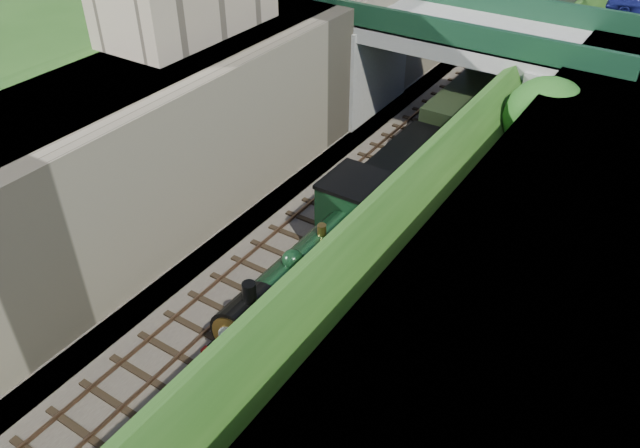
% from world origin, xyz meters
% --- Properties ---
extents(trackbed, '(10.00, 90.00, 0.20)m').
position_xyz_m(trackbed, '(0.00, 20.00, 0.10)').
color(trackbed, '#473F38').
rests_on(trackbed, ground).
extents(retaining_wall, '(1.00, 90.00, 7.00)m').
position_xyz_m(retaining_wall, '(-5.50, 20.00, 3.50)').
color(retaining_wall, '#756B56').
rests_on(retaining_wall, ground).
extents(street_plateau_left, '(6.00, 90.00, 7.00)m').
position_xyz_m(street_plateau_left, '(-9.00, 20.00, 3.50)').
color(street_plateau_left, '#262628').
rests_on(street_plateau_left, ground).
extents(street_plateau_right, '(8.00, 90.00, 6.25)m').
position_xyz_m(street_plateau_right, '(9.50, 20.00, 3.12)').
color(street_plateau_right, '#262628').
rests_on(street_plateau_right, ground).
extents(embankment_slope, '(4.47, 90.00, 6.36)m').
position_xyz_m(embankment_slope, '(4.98, 20.70, 2.74)').
color(embankment_slope, '#1E4714').
rests_on(embankment_slope, ground).
extents(track_left, '(2.50, 90.00, 0.20)m').
position_xyz_m(track_left, '(-2.00, 20.00, 0.25)').
color(track_left, black).
rests_on(track_left, trackbed).
extents(track_right, '(2.50, 90.00, 0.20)m').
position_xyz_m(track_right, '(1.20, 20.00, 0.25)').
color(track_right, black).
rests_on(track_right, trackbed).
extents(road_bridge, '(16.00, 6.40, 7.25)m').
position_xyz_m(road_bridge, '(0.94, 24.00, 4.08)').
color(road_bridge, gray).
rests_on(road_bridge, ground).
extents(tree, '(3.60, 3.80, 6.60)m').
position_xyz_m(tree, '(5.91, 18.80, 4.65)').
color(tree, black).
rests_on(tree, ground).
extents(locomotive, '(3.10, 10.22, 3.83)m').
position_xyz_m(locomotive, '(1.20, 8.30, 1.89)').
color(locomotive, black).
rests_on(locomotive, trackbed).
extents(tender, '(2.70, 6.00, 3.05)m').
position_xyz_m(tender, '(1.20, 15.66, 1.62)').
color(tender, black).
rests_on(tender, trackbed).
extents(coach_front, '(2.90, 18.00, 3.70)m').
position_xyz_m(coach_front, '(1.20, 28.26, 2.05)').
color(coach_front, black).
rests_on(coach_front, trackbed).
extents(coach_middle, '(2.90, 18.00, 3.70)m').
position_xyz_m(coach_middle, '(1.20, 47.06, 2.05)').
color(coach_middle, black).
rests_on(coach_middle, trackbed).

